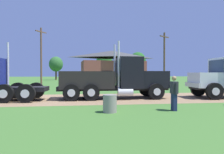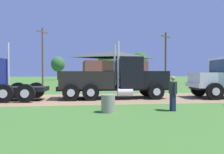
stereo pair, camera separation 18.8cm
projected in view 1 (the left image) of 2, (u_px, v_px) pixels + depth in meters
The scene contains 11 objects.
ground_plane at pixel (61, 99), 14.45m from camera, with size 200.00×200.00×0.00m, color #3F6C2B.
dirt_track at pixel (61, 99), 14.45m from camera, with size 120.00×6.31×0.01m, color #8C6D4D.
truck_foreground_white at pixel (115, 80), 14.82m from camera, with size 7.80×2.66×3.92m.
visitor_standing_near at pixel (174, 92), 9.93m from camera, with size 0.27×0.61×1.64m.
steel_barrel at pixel (110, 104), 9.49m from camera, with size 0.63×0.63×0.80m, color gray.
shed_building at pixel (113, 67), 39.63m from camera, with size 12.49×7.40×6.06m.
utility_pole_near at pixel (41, 55), 31.14m from camera, with size 1.28×1.94×8.53m.
utility_pole_far at pixel (164, 57), 31.04m from camera, with size 1.87×1.39×7.79m.
tree_mid at pixel (56, 64), 55.23m from camera, with size 3.60×3.60×6.17m.
tree_right at pixel (104, 62), 46.91m from camera, with size 3.56×3.56×6.25m.
tree_far_right at pixel (138, 61), 53.39m from camera, with size 4.09×4.09×7.16m.
Camera 1 is at (1.62, -14.75, 1.77)m, focal length 33.66 mm.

